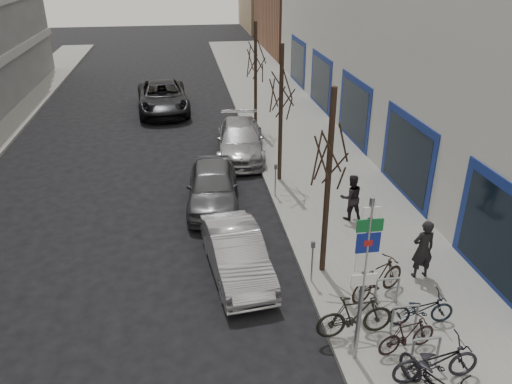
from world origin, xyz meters
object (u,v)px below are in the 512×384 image
object	(u,v)px
bike_mid_curb	(421,306)
bike_near_left	(435,379)
meter_back	(254,130)
parked_car_front	(237,254)
bike_rack	(405,316)
meter_front	(312,258)
tree_near	(331,141)
bike_far_curb	(437,358)
highway_sign_pole	(364,273)
tree_mid	(281,82)
bike_mid_inner	(355,315)
parked_car_back	(240,140)
pedestrian_near	(423,249)
bike_near_right	(407,335)
tree_far	(256,51)
meter_mid	(276,177)
bike_far_inner	(378,278)
pedestrian_far	(351,197)
parked_car_mid	(213,186)
lane_car	(163,97)

from	to	relation	value
bike_mid_curb	bike_near_left	bearing A→B (deg)	162.61
meter_back	parked_car_front	world-z (taller)	meter_back
bike_rack	meter_front	xyz separation A→B (m)	(-1.65, 2.40, 0.26)
tree_near	bike_far_curb	size ratio (longest dim) A/B	2.82
highway_sign_pole	tree_mid	xyz separation A→B (m)	(0.20, 10.01, 1.65)
bike_far_curb	bike_near_left	bearing A→B (deg)	148.59
tree_near	meter_back	bearing A→B (deg)	92.45
bike_mid_inner	parked_car_back	world-z (taller)	parked_car_back
parked_car_back	pedestrian_near	xyz separation A→B (m)	(3.83, -10.39, 0.29)
bike_near_right	bike_far_curb	size ratio (longest dim) A/B	0.78
tree_far	meter_mid	distance (m)	8.62
meter_front	bike_near_right	world-z (taller)	meter_front
bike_far_curb	bike_far_inner	distance (m)	2.95
meter_front	bike_far_inner	size ratio (longest dim) A/B	0.67
highway_sign_pole	bike_near_right	bearing A→B (deg)	2.25
bike_far_inner	parked_car_front	world-z (taller)	parked_car_front
tree_near	bike_mid_curb	xyz separation A→B (m)	(1.75, -2.62, -3.45)
bike_mid_inner	tree_far	bearing A→B (deg)	-2.19
tree_mid	parked_car_front	bearing A→B (deg)	-111.77
tree_far	pedestrian_far	xyz separation A→B (m)	(1.75, -10.15, -3.13)
bike_rack	tree_mid	world-z (taller)	tree_mid
highway_sign_pole	parked_car_mid	distance (m)	8.95
tree_near	parked_car_back	distance (m)	10.30
meter_mid	parked_car_back	world-z (taller)	parked_car_back
bike_far_curb	highway_sign_pole	bearing A→B (deg)	57.88
tree_mid	pedestrian_far	xyz separation A→B (m)	(1.75, -3.65, -3.13)
parked_car_mid	pedestrian_far	xyz separation A→B (m)	(4.55, -2.04, 0.20)
tree_mid	meter_front	size ratio (longest dim) A/B	4.33
tree_near	meter_front	size ratio (longest dim) A/B	4.33
highway_sign_pole	pedestrian_far	distance (m)	6.82
bike_mid_inner	pedestrian_far	world-z (taller)	pedestrian_far
tree_mid	parked_car_back	xyz separation A→B (m)	(-1.20, 3.16, -3.35)
highway_sign_pole	bike_rack	xyz separation A→B (m)	(1.40, 0.61, -1.80)
meter_mid	bike_far_inner	distance (m)	6.61
parked_car_back	pedestrian_near	world-z (taller)	pedestrian_near
meter_back	bike_near_right	distance (m)	14.04
bike_rack	parked_car_back	bearing A→B (deg)	100.81
pedestrian_near	lane_car	bearing A→B (deg)	-70.86
bike_far_inner	parked_car_back	distance (m)	11.32
bike_mid_inner	pedestrian_near	xyz separation A→B (m)	(2.63, 2.05, 0.31)
parked_car_back	meter_back	bearing A→B (deg)	53.95
tree_far	bike_near_left	xyz separation A→B (m)	(0.95, -17.89, -3.36)
meter_mid	parked_car_front	bearing A→B (deg)	-113.34
meter_back	pedestrian_near	bearing A→B (deg)	-74.65
parked_car_mid	bike_far_inner	bearing A→B (deg)	-53.78
meter_front	tree_mid	bearing A→B (deg)	86.32
bike_rack	parked_car_front	size ratio (longest dim) A/B	0.55
bike_far_curb	pedestrian_far	world-z (taller)	pedestrian_far
meter_mid	bike_rack	bearing A→B (deg)	-78.20
meter_mid	meter_back	size ratio (longest dim) A/B	1.00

